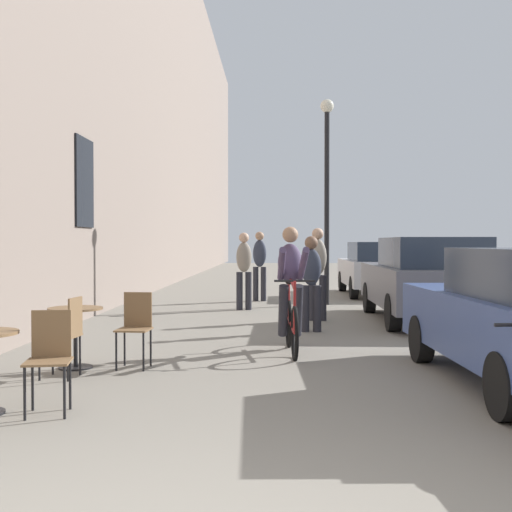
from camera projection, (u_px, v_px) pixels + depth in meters
building_facade_left at (123, 32)px, 16.62m from camera, size 0.54×68.00×13.82m
cafe_chair_near_toward_street at (49, 354)px, 5.66m from camera, size 0.44×0.44×0.89m
cafe_table_mid at (75, 324)px, 7.66m from camera, size 0.64×0.64×0.72m
cafe_chair_mid_toward_street at (66, 331)px, 7.10m from camera, size 0.42×0.42×0.89m
cafe_chair_mid_toward_wall at (136, 324)px, 7.72m from camera, size 0.41×0.41×0.89m
cyclist_on_bicycle at (291, 292)px, 8.85m from camera, size 0.52×1.76×1.74m
pedestrian_near at (311, 278)px, 10.77m from camera, size 0.34×0.24×1.60m
pedestrian_mid at (318, 268)px, 12.31m from camera, size 0.37×0.29×1.77m
pedestrian_far at (244, 266)px, 14.27m from camera, size 0.38×0.29×1.71m
pedestrian_furthest at (260, 262)px, 16.42m from camera, size 0.37×0.29×1.76m
street_lamp at (327, 175)px, 15.43m from camera, size 0.32×0.32×4.90m
parked_car_second at (426, 278)px, 12.09m from camera, size 1.92×4.46×1.58m
parked_car_third at (377, 268)px, 18.17m from camera, size 1.79×4.22×1.50m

